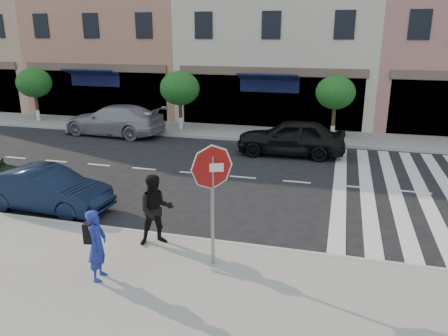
% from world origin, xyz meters
% --- Properties ---
extents(ground, '(120.00, 120.00, 0.00)m').
position_xyz_m(ground, '(0.00, 0.00, 0.00)').
color(ground, black).
rests_on(ground, ground).
extents(sidewalk_near, '(60.00, 4.50, 0.15)m').
position_xyz_m(sidewalk_near, '(0.00, -3.75, 0.07)').
color(sidewalk_near, gray).
rests_on(sidewalk_near, ground).
extents(sidewalk_far, '(60.00, 3.00, 0.15)m').
position_xyz_m(sidewalk_far, '(0.00, 11.00, 0.07)').
color(sidewalk_far, gray).
rests_on(sidewalk_far, ground).
extents(building_west_mid, '(10.00, 9.00, 14.00)m').
position_xyz_m(building_west_mid, '(-11.00, 17.00, 7.00)').
color(building_west_mid, tan).
rests_on(building_west_mid, ground).
extents(building_centre, '(11.00, 9.00, 11.00)m').
position_xyz_m(building_centre, '(-0.50, 17.00, 5.50)').
color(building_centre, beige).
rests_on(building_centre, ground).
extents(street_tree_wa, '(2.00, 2.00, 3.05)m').
position_xyz_m(street_tree_wa, '(-14.00, 10.80, 2.33)').
color(street_tree_wa, '#473323').
rests_on(street_tree_wa, sidewalk_far).
extents(street_tree_wb, '(2.10, 2.10, 3.06)m').
position_xyz_m(street_tree_wb, '(-5.00, 10.80, 2.31)').
color(street_tree_wb, '#473323').
rests_on(street_tree_wb, sidewalk_far).
extents(street_tree_c, '(1.90, 1.90, 3.04)m').
position_xyz_m(street_tree_c, '(3.00, 10.80, 2.36)').
color(street_tree_c, '#473323').
rests_on(street_tree_c, sidewalk_far).
extents(stop_sign, '(0.92, 0.39, 2.79)m').
position_xyz_m(stop_sign, '(0.81, -2.62, 2.16)').
color(stop_sign, gray).
rests_on(stop_sign, sidewalk_near).
extents(photographer, '(0.47, 0.63, 1.56)m').
position_xyz_m(photographer, '(-1.34, -3.81, 0.93)').
color(photographer, navy).
rests_on(photographer, sidewalk_near).
extents(walker, '(1.09, 1.02, 1.78)m').
position_xyz_m(walker, '(-0.80, -2.00, 1.04)').
color(walker, black).
rests_on(walker, sidewalk_near).
extents(car_near_mid, '(4.00, 1.55, 1.30)m').
position_xyz_m(car_near_mid, '(-5.01, -0.55, 0.65)').
color(car_near_mid, black).
rests_on(car_near_mid, ground).
extents(car_far_left, '(5.54, 2.62, 1.56)m').
position_xyz_m(car_far_left, '(-8.05, 9.10, 0.78)').
color(car_far_left, '#949599').
rests_on(car_far_left, ground).
extents(car_far_mid, '(4.69, 1.98, 1.58)m').
position_xyz_m(car_far_mid, '(1.31, 7.60, 0.79)').
color(car_far_mid, black).
rests_on(car_far_mid, ground).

